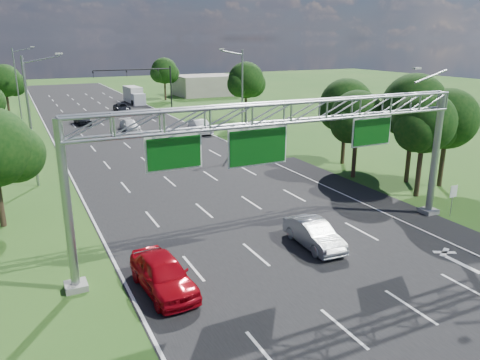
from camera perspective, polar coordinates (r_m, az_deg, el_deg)
ground at (r=42.25m, az=-7.70°, el=1.36°), size 220.00×220.00×0.00m
road at (r=42.25m, az=-7.70°, el=1.36°), size 18.00×180.00×0.02m
road_flare at (r=34.12m, az=18.01°, el=-3.12°), size 3.00×30.00×0.02m
sign_gantry at (r=24.84m, az=5.94°, el=6.84°), size 23.50×1.00×9.56m
regulatory_sign at (r=33.32m, az=24.55°, el=-1.58°), size 0.60×0.08×2.10m
traffic_signal at (r=76.67m, az=-11.02°, el=12.05°), size 12.21×0.24×7.00m
streetlight_l_near at (r=39.16m, az=-24.02°, el=7.20°), size 2.97×0.22×10.16m
streetlight_l_far at (r=73.96m, az=-25.45°, el=10.92°), size 2.97×0.22×10.16m
streetlight_r_mid at (r=54.59m, az=0.10°, el=10.97°), size 2.97×0.22×10.16m
tree_cluster_right at (r=39.60m, az=18.39°, el=7.49°), size 9.91×14.60×8.68m
tree_verge_lc at (r=79.02m, az=-26.68°, el=10.60°), size 5.76×4.80×7.62m
tree_verge_rd at (r=63.87m, az=0.77°, el=11.87°), size 5.76×4.80×8.28m
tree_verge_re at (r=90.99m, az=-9.17°, el=12.87°), size 5.76×4.80×7.84m
building_right at (r=98.29m, az=-4.15°, el=11.45°), size 12.00×9.00×4.00m
red_coupe at (r=22.10m, az=-9.34°, el=-11.24°), size 2.34×5.09×1.69m
silver_sedan at (r=26.56m, az=9.01°, el=-6.50°), size 1.74×4.53×1.47m
car_queue_a at (r=61.61m, az=-13.30°, el=6.55°), size 2.06×4.47×1.27m
car_queue_b at (r=77.51m, az=-14.20°, el=8.54°), size 2.42×4.85×1.32m
car_queue_c at (r=67.35m, az=-18.67°, el=7.06°), size 2.14×4.52×1.49m
car_queue_d at (r=58.11m, az=-4.86°, el=6.51°), size 1.88×4.95×1.61m
box_truck at (r=87.62m, az=-12.79°, el=10.02°), size 2.44×7.69×2.88m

